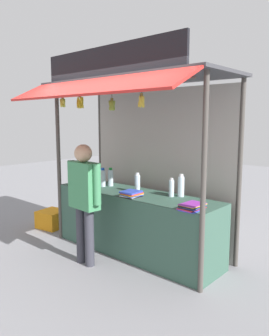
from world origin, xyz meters
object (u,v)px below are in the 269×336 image
Objects in this scene: water_bottle_mid_right at (138,183)px; water_bottle_far_right at (111,177)px; magazine_stack_back_left at (192,207)px; vendor_person at (84,193)px; banana_bunch_leftmost at (63,103)px; water_bottle_back_right at (181,186)px; banana_bunch_inner_left at (80,102)px; banana_bunch_inner_right at (112,105)px; water_bottle_center at (103,178)px; water_bottle_rear_center at (171,188)px; plastic_crate at (52,219)px; banana_bunch_rightmost at (141,101)px; magazine_stack_front_right at (131,194)px.

water_bottle_far_right is (-0.60, 0.05, 0.00)m from water_bottle_mid_right.
magazine_stack_back_left is 1.39m from vendor_person.
water_bottle_back_right is at bearing 23.22° from banana_bunch_leftmost.
magazine_stack_back_left is (0.46, -0.46, -0.10)m from water_bottle_back_right.
banana_bunch_inner_left is at bearing -172.41° from magazine_stack_back_left.
banana_bunch_inner_right is (1.01, 0.00, -0.06)m from banana_bunch_leftmost.
water_bottle_center is 0.97× the size of banana_bunch_inner_right.
water_bottle_center is 0.95× the size of water_bottle_back_right.
water_bottle_rear_center is 0.16× the size of vendor_person.
water_bottle_center is at bearing 97.54° from banana_bunch_inner_left.
water_bottle_mid_right is 2.03m from plastic_crate.
banana_bunch_rightmost is (0.48, 0.00, 0.03)m from banana_bunch_inner_right.
water_bottle_back_right is 1.31× the size of banana_bunch_leftmost.
vendor_person is (0.77, -0.27, -1.17)m from banana_bunch_leftmost.
banana_bunch_rightmost reaches higher than plastic_crate.
magazine_stack_back_left is at bearing 7.59° from banana_bunch_inner_left.
banana_bunch_inner_right is 0.70× the size of plastic_crate.
banana_bunch_leftmost is (-1.11, -0.25, 1.22)m from magazine_stack_front_right.
magazine_stack_back_left is at bearing 11.99° from banana_bunch_inner_right.
plastic_crate is at bearing 165.95° from banana_bunch_inner_left.
banana_bunch_leftmost is (-1.00, -0.51, 1.12)m from water_bottle_mid_right.
water_bottle_mid_right is at bearing -163.36° from water_bottle_back_right.
water_bottle_rear_center is 1.15m from vendor_person.
banana_bunch_rightmost is at bearing -154.98° from vendor_person.
water_bottle_center is (-0.66, -0.05, 0.01)m from water_bottle_mid_right.
vendor_person is (0.43, -0.72, -0.06)m from water_bottle_center.
banana_bunch_inner_right is at bearing -9.50° from plastic_crate.
water_bottle_mid_right is 0.90× the size of magazine_stack_back_left.
water_bottle_center is 0.18× the size of vendor_person.
water_bottle_center is 0.67× the size of plastic_crate.
magazine_stack_back_left is at bearing -1.50° from magazine_stack_front_right.
magazine_stack_front_right is 1.18m from banana_bunch_inner_right.
banana_bunch_leftmost is at bearing -173.79° from magazine_stack_back_left.
banana_bunch_rightmost is (0.38, -0.25, 1.18)m from magazine_stack_front_right.
banana_bunch_rightmost is (-0.01, -0.60, 1.10)m from water_bottle_rear_center.
water_bottle_far_right is 1.21m from water_bottle_back_right.
banana_bunch_inner_right is at bearing 0.05° from banana_bunch_leftmost.
water_bottle_back_right is at bearing 8.81° from plastic_crate.
magazine_stack_front_right is at bearing -14.79° from water_bottle_center.
water_bottle_back_right is 0.66m from magazine_stack_back_left.
water_bottle_mid_right is at bearing 6.12° from plastic_crate.
water_bottle_rear_center is 1.08× the size of banana_bunch_leftmost.
banana_bunch_inner_left is (-0.00, -0.56, 1.11)m from water_bottle_far_right.
water_bottle_rear_center is 0.93× the size of magazine_stack_front_right.
water_bottle_center is at bearing 7.04° from plastic_crate.
water_bottle_far_right is 1.52m from plastic_crate.
banana_bunch_rightmost is at bearing -91.23° from water_bottle_rear_center.
water_bottle_back_right is 0.71× the size of plastic_crate.
banana_bunch_leftmost is at bearing -14.90° from vendor_person.
water_bottle_back_right is 0.99× the size of magazine_stack_back_left.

